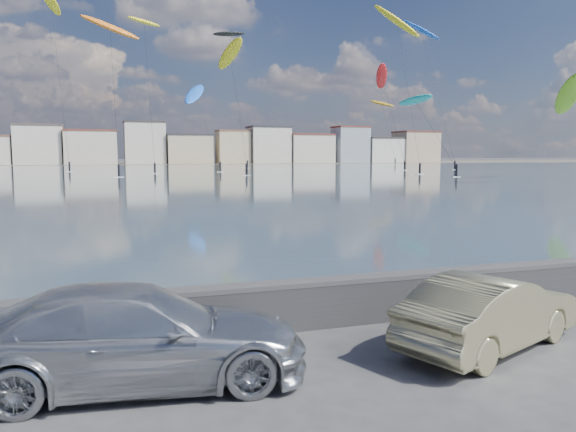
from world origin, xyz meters
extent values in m
plane|color=#333335|center=(0.00, 0.00, 0.00)|extent=(700.00, 700.00, 0.00)
cube|color=#3A555C|center=(0.00, 91.50, 0.01)|extent=(500.00, 177.00, 0.00)
cube|color=#4C473D|center=(0.00, 200.00, 0.01)|extent=(500.00, 60.00, 0.00)
cube|color=#28282B|center=(0.00, 2.70, 0.45)|extent=(400.00, 0.35, 0.90)
cylinder|color=#28282B|center=(0.00, 2.70, 0.90)|extent=(400.00, 0.36, 0.36)
cube|color=silver|center=(-21.50, 186.00, 6.00)|extent=(14.00, 11.00, 12.00)
cube|color=#4C423D|center=(-21.50, 186.00, 12.30)|extent=(14.28, 11.22, 0.60)
cube|color=beige|center=(-6.00, 186.00, 5.25)|extent=(16.00, 13.00, 10.50)
cube|color=brown|center=(-6.00, 186.00, 10.80)|extent=(16.32, 13.26, 0.60)
cube|color=beige|center=(11.00, 186.00, 6.75)|extent=(13.00, 10.00, 13.50)
cube|color=#383330|center=(11.00, 186.00, 13.80)|extent=(13.26, 10.20, 0.60)
cube|color=beige|center=(25.50, 186.00, 4.75)|extent=(15.00, 12.00, 9.50)
cube|color=#2D2D33|center=(25.50, 186.00, 9.80)|extent=(15.30, 12.24, 0.60)
cube|color=beige|center=(41.00, 186.00, 5.50)|extent=(11.00, 9.00, 11.00)
cube|color=brown|center=(41.00, 186.00, 11.30)|extent=(11.22, 9.18, 0.60)
cube|color=silver|center=(54.00, 186.00, 6.25)|extent=(14.00, 11.00, 12.50)
cube|color=#2D2D33|center=(54.00, 186.00, 12.80)|extent=(14.28, 11.22, 0.60)
cube|color=beige|center=(69.50, 186.00, 5.00)|extent=(16.00, 12.00, 10.00)
cube|color=brown|center=(69.50, 186.00, 10.30)|extent=(16.32, 12.24, 0.60)
cube|color=#9EA8B7|center=(86.00, 186.00, 6.50)|extent=(12.00, 10.00, 13.00)
cube|color=brown|center=(86.00, 186.00, 13.30)|extent=(12.24, 10.20, 0.60)
cube|color=white|center=(99.50, 186.00, 4.50)|extent=(14.00, 11.00, 9.00)
cube|color=#383330|center=(99.50, 186.00, 9.30)|extent=(14.28, 11.22, 0.60)
cube|color=#CCB293|center=(114.00, 186.00, 5.75)|extent=(15.00, 12.00, 11.50)
cube|color=brown|center=(114.00, 186.00, 11.80)|extent=(15.30, 12.24, 0.60)
imported|color=#B8BBC0|center=(-2.51, 0.94, 0.78)|extent=(5.56, 2.78, 1.55)
imported|color=tan|center=(3.80, 0.56, 0.69)|extent=(4.42, 2.93, 1.38)
ellipsoid|color=blue|center=(16.28, 113.06, 16.06)|extent=(6.95, 9.59, 6.33)
cube|color=white|center=(18.69, 98.56, 0.05)|extent=(1.40, 0.42, 0.08)
cylinder|color=black|center=(18.69, 98.56, 0.95)|extent=(0.36, 0.36, 1.70)
sphere|color=black|center=(18.69, 98.56, 1.85)|extent=(0.28, 0.28, 0.28)
cylinder|color=black|center=(17.48, 105.81, 8.68)|extent=(2.44, 14.52, 14.78)
ellipsoid|color=black|center=(28.97, 136.30, 33.80)|extent=(8.92, 3.83, 2.21)
cube|color=white|center=(30.51, 124.09, 0.05)|extent=(1.40, 0.42, 0.08)
cylinder|color=black|center=(30.51, 124.09, 0.95)|extent=(0.36, 0.36, 1.70)
sphere|color=black|center=(30.51, 124.09, 1.85)|extent=(0.28, 0.28, 0.28)
cylinder|color=black|center=(29.74, 130.19, 17.55)|extent=(1.57, 12.25, 32.51)
ellipsoid|color=#8CD826|center=(61.75, 57.84, 12.05)|extent=(7.06, 9.69, 6.36)
ellipsoid|color=#BF8C19|center=(83.60, 156.86, 19.52)|extent=(6.81, 9.61, 3.50)
cube|color=white|center=(85.03, 149.96, 0.05)|extent=(1.40, 0.42, 0.08)
cylinder|color=black|center=(85.03, 149.96, 0.95)|extent=(0.36, 0.36, 1.70)
sphere|color=black|center=(85.03, 149.96, 1.85)|extent=(0.28, 0.28, 0.28)
cylinder|color=black|center=(84.32, 153.41, 10.41)|extent=(1.46, 6.93, 18.23)
ellipsoid|color=yellow|center=(18.45, 87.89, 20.38)|extent=(4.24, 8.42, 5.26)
cube|color=white|center=(19.25, 80.30, 0.05)|extent=(1.40, 0.42, 0.08)
cylinder|color=black|center=(19.25, 80.30, 0.95)|extent=(0.36, 0.36, 1.70)
sphere|color=black|center=(19.25, 80.30, 1.85)|extent=(0.28, 0.28, 0.28)
cylinder|color=black|center=(18.85, 84.09, 10.84)|extent=(0.84, 7.63, 19.09)
ellipsoid|color=yellow|center=(5.55, 103.06, 28.01)|extent=(7.45, 6.36, 1.68)
cube|color=white|center=(5.98, 93.67, 0.05)|extent=(1.40, 0.42, 0.08)
cylinder|color=black|center=(5.98, 93.67, 0.95)|extent=(0.36, 0.36, 1.70)
sphere|color=black|center=(5.98, 93.67, 1.85)|extent=(0.28, 0.28, 0.28)
cylinder|color=black|center=(5.76, 98.37, 14.65)|extent=(0.47, 9.42, 26.72)
ellipsoid|color=red|center=(55.65, 104.00, 20.24)|extent=(6.21, 8.35, 6.03)
cube|color=white|center=(57.60, 96.65, 0.05)|extent=(1.40, 0.42, 0.08)
cylinder|color=black|center=(57.60, 96.65, 0.95)|extent=(0.36, 0.36, 1.70)
sphere|color=black|center=(57.60, 96.65, 1.85)|extent=(0.28, 0.28, 0.28)
cylinder|color=black|center=(56.62, 100.32, 10.77)|extent=(1.99, 7.38, 18.95)
ellipsoid|color=orange|center=(-0.75, 93.78, 24.65)|extent=(10.17, 3.07, 5.12)
cube|color=white|center=(-0.50, 80.17, 0.05)|extent=(1.40, 0.42, 0.08)
cylinder|color=black|center=(-0.50, 80.17, 0.95)|extent=(0.36, 0.36, 1.70)
sphere|color=black|center=(-0.50, 80.17, 1.85)|extent=(0.28, 0.28, 0.28)
cylinder|color=black|center=(-0.63, 86.97, 12.98)|extent=(0.28, 13.64, 23.37)
ellipsoid|color=blue|center=(69.64, 111.40, 32.48)|extent=(9.13, 7.50, 5.99)
cube|color=white|center=(70.01, 96.80, 0.05)|extent=(1.40, 0.42, 0.08)
cylinder|color=black|center=(70.01, 96.80, 0.95)|extent=(0.36, 0.36, 1.70)
sphere|color=black|center=(70.01, 96.80, 1.85)|extent=(0.28, 0.28, 0.28)
cylinder|color=black|center=(69.83, 104.10, 16.89)|extent=(0.40, 14.63, 31.19)
ellipsoid|color=yellow|center=(50.80, 88.99, 28.26)|extent=(9.84, 5.49, 6.80)
cube|color=white|center=(48.66, 76.14, 0.05)|extent=(1.40, 0.42, 0.08)
cylinder|color=black|center=(48.66, 76.14, 0.95)|extent=(0.36, 0.36, 1.70)
sphere|color=black|center=(48.66, 76.14, 1.85)|extent=(0.28, 0.28, 0.28)
cylinder|color=black|center=(49.73, 82.56, 14.78)|extent=(2.18, 12.89, 26.98)
ellipsoid|color=yellow|center=(-11.59, 119.80, 34.26)|extent=(4.88, 7.91, 4.54)
cube|color=white|center=(-8.84, 108.51, 0.05)|extent=(1.40, 0.42, 0.08)
cylinder|color=black|center=(-8.84, 108.51, 0.95)|extent=(0.36, 0.36, 1.70)
sphere|color=black|center=(-8.84, 108.51, 1.85)|extent=(0.28, 0.28, 0.28)
cylinder|color=black|center=(-10.22, 114.16, 17.78)|extent=(2.79, 11.33, 32.97)
ellipsoid|color=#19BFBF|center=(48.24, 77.57, 12.59)|extent=(3.22, 9.45, 2.13)
cube|color=white|center=(48.20, 65.05, 0.05)|extent=(1.40, 0.42, 0.08)
cylinder|color=black|center=(48.20, 65.05, 0.95)|extent=(0.36, 0.36, 1.70)
sphere|color=black|center=(48.20, 65.05, 1.85)|extent=(0.28, 0.28, 0.28)
cylinder|color=black|center=(48.22, 71.31, 6.94)|extent=(0.07, 12.54, 11.31)
camera|label=1|loc=(-2.93, -7.85, 3.60)|focal=35.00mm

